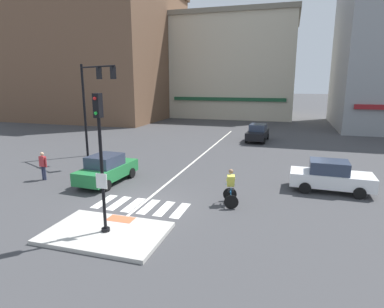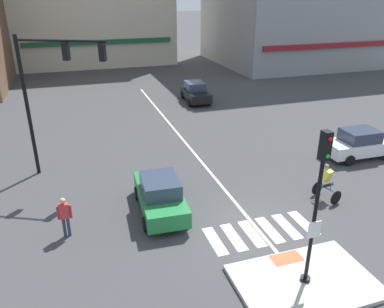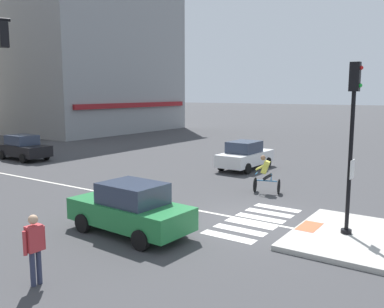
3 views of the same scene
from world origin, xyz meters
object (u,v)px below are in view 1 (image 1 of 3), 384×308
signal_pole (101,152)px  car_white_cross_right (330,176)px  car_black_eastbound_distant (258,133)px  cyclist (231,187)px  traffic_light_mast (92,95)px  pedestrian_at_curb_left (43,164)px  car_green_westbound_near (107,169)px

signal_pole → car_white_cross_right: size_ratio=1.23×
car_black_eastbound_distant → car_white_cross_right: size_ratio=1.01×
signal_pole → cyclist: signal_pole is taller
traffic_light_mast → cyclist: 13.50m
signal_pole → pedestrian_at_curb_left: size_ratio=3.06×
car_black_eastbound_distant → pedestrian_at_curb_left: bearing=-123.1°
signal_pole → car_white_cross_right: 11.89m
car_white_cross_right → pedestrian_at_curb_left: (-15.85, -2.72, 0.17)m
traffic_light_mast → pedestrian_at_curb_left: bearing=-88.7°
signal_pole → pedestrian_at_curb_left: bearing=144.8°
traffic_light_mast → car_black_eastbound_distant: 15.85m
signal_pole → car_black_eastbound_distant: signal_pole is taller
car_black_eastbound_distant → pedestrian_at_curb_left: size_ratio=2.51×
car_black_eastbound_distant → car_green_westbound_near: same height
car_white_cross_right → car_green_westbound_near: bearing=-170.0°
car_green_westbound_near → car_black_eastbound_distant: bearing=66.5°
signal_pole → pedestrian_at_curb_left: 9.14m
car_black_eastbound_distant → pedestrian_at_curb_left: 19.67m
car_black_eastbound_distant → car_green_westbound_near: bearing=-113.5°
signal_pole → car_black_eastbound_distant: (3.50, 21.60, -2.41)m
traffic_light_mast → car_white_cross_right: bearing=-10.3°
traffic_light_mast → car_white_cross_right: traffic_light_mast is taller
traffic_light_mast → pedestrian_at_curb_left: (0.12, -5.62, -3.76)m
signal_pole → car_black_eastbound_distant: size_ratio=1.22×
car_green_westbound_near → pedestrian_at_curb_left: bearing=-171.2°
signal_pole → cyclist: size_ratio=3.05×
signal_pole → traffic_light_mast: size_ratio=0.74×
car_white_cross_right → car_green_westbound_near: same height
signal_pole → car_green_westbound_near: signal_pole is taller
cyclist → pedestrian_at_curb_left: size_ratio=1.01×
signal_pole → cyclist: 6.39m
signal_pole → traffic_light_mast: (-7.36, 10.73, 1.52)m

